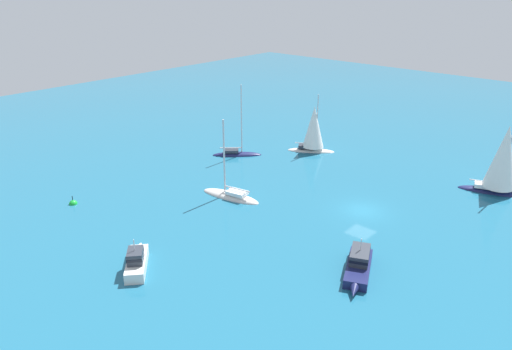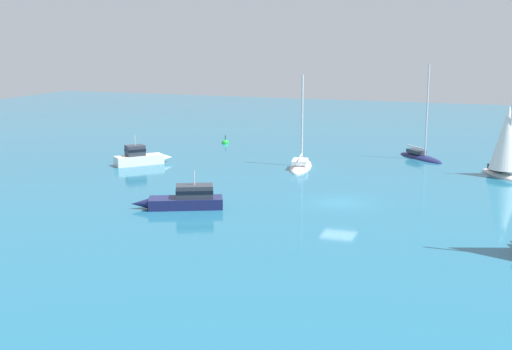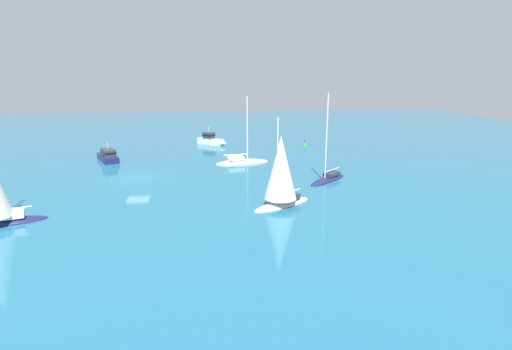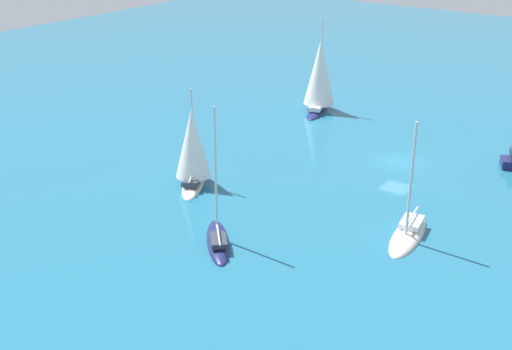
# 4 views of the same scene
# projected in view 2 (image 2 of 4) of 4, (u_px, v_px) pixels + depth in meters

# --- Properties ---
(ground_plane) EXTENTS (160.00, 160.00, 0.00)m
(ground_plane) POSITION_uv_depth(u_px,v_px,m) (339.00, 203.00, 51.62)
(ground_plane) COLOR #1E607F
(launch) EXTENTS (4.63, 5.05, 2.88)m
(launch) POSITION_uv_depth(u_px,v_px,m) (141.00, 157.00, 66.42)
(launch) COLOR silver
(launch) RESTS_ON ground
(yacht) EXTENTS (3.20, 7.25, 9.04)m
(yacht) POSITION_uv_depth(u_px,v_px,m) (301.00, 166.00, 65.11)
(yacht) COLOR silver
(yacht) RESTS_ON ground
(ketch_1) EXTENTS (4.83, 6.21, 8.25)m
(ketch_1) POSITION_uv_depth(u_px,v_px,m) (507.00, 143.00, 60.44)
(ketch_1) COLOR silver
(ketch_1) RESTS_ON ground
(powerboat) EXTENTS (6.46, 3.90, 2.71)m
(powerboat) POSITION_uv_depth(u_px,v_px,m) (186.00, 199.00, 49.89)
(powerboat) COLOR #191E4C
(powerboat) RESTS_ON ground
(ketch_2) EXTENTS (5.59, 5.74, 9.87)m
(ketch_2) POSITION_uv_depth(u_px,v_px,m) (420.00, 157.00, 69.78)
(ketch_2) COLOR #191E4C
(ketch_2) RESTS_ON ground
(channel_buoy) EXTENTS (0.84, 0.84, 1.33)m
(channel_buoy) POSITION_uv_depth(u_px,v_px,m) (225.00, 143.00, 79.48)
(channel_buoy) COLOR green
(channel_buoy) RESTS_ON ground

